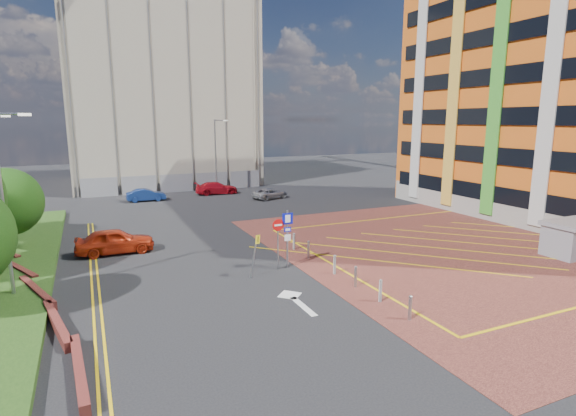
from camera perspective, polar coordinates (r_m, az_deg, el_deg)
ground at (r=23.66m, az=-0.19°, el=-8.45°), size 140.00×140.00×0.00m
forecourt at (r=31.79m, az=23.58°, el=-4.24°), size 26.00×26.00×0.02m
retaining_wall at (r=23.80m, az=-29.75°, el=-9.34°), size 6.06×20.33×0.40m
tree_c at (r=31.03m, az=-32.12°, el=0.64°), size 4.00×4.00×4.90m
lamp_left_near at (r=22.83m, az=-32.37°, el=1.16°), size 1.53×0.16×8.00m
lamp_back at (r=50.24m, az=-9.09°, el=6.93°), size 1.53×0.16×8.00m
sign_cluster at (r=24.07m, az=-0.51°, el=-3.24°), size 1.17×0.12×3.20m
warning_sign at (r=22.89m, az=-4.18°, el=-5.40°), size 0.65×0.40×2.25m
bollard_row at (r=23.12m, az=6.78°, el=-7.77°), size 0.14×11.14×0.90m
construction_building at (r=61.11m, az=-16.16°, el=13.59°), size 21.20×19.20×22.00m
construction_fence at (r=51.82m, az=-12.85°, el=3.17°), size 21.60×0.06×2.00m
cycle_shelter at (r=31.73m, az=32.75°, el=-3.45°), size 3.74×2.00×1.82m
car_red_left at (r=29.01m, az=-21.12°, el=-3.92°), size 4.53×1.88×1.53m
car_blue_back at (r=46.61m, az=-17.57°, el=1.59°), size 3.76×1.35×1.23m
car_red_back at (r=49.31m, az=-9.06°, el=2.52°), size 4.62×2.03×1.32m
car_silver_back at (r=45.85m, az=-2.29°, el=1.85°), size 4.21×2.92×1.07m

